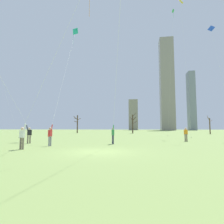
% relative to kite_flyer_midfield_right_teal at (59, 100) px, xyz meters
% --- Properties ---
extents(ground_plane, '(400.00, 400.00, 0.00)m').
position_rel_kite_flyer_midfield_right_teal_xyz_m(ground_plane, '(5.52, -5.70, -4.48)').
color(ground_plane, '#7A934C').
extents(kite_flyer_midfield_right_teal, '(2.78, 13.00, 17.82)m').
position_rel_kite_flyer_midfield_right_teal_xyz_m(kite_flyer_midfield_right_teal, '(0.00, 0.00, 0.00)').
color(kite_flyer_midfield_right_teal, gray).
rests_on(kite_flyer_midfield_right_teal, ground).
extents(kite_flyer_foreground_right_white, '(2.95, 12.62, 17.96)m').
position_rel_kite_flyer_midfield_right_teal_xyz_m(kite_flyer_foreground_right_white, '(5.97, -1.39, -1.34)').
color(kite_flyer_foreground_right_white, '#33384C').
rests_on(kite_flyer_foreground_right_white, ground).
extents(kite_flyer_midfield_center_orange, '(6.07, 1.54, 12.35)m').
position_rel_kite_flyer_midfield_right_teal_xyz_m(kite_flyer_midfield_center_orange, '(0.83, -5.50, -1.15)').
color(kite_flyer_midfield_center_orange, '#726656').
rests_on(kite_flyer_midfield_center_orange, ground).
extents(kite_flyer_far_back_red, '(5.31, 11.10, 19.41)m').
position_rel_kite_flyer_midfield_right_teal_xyz_m(kite_flyer_far_back_red, '(-4.18, -3.12, 1.25)').
color(kite_flyer_far_back_red, '#726656').
rests_on(kite_flyer_far_back_red, ground).
extents(bystander_far_off_by_trees, '(0.48, 0.32, 1.62)m').
position_rel_kite_flyer_midfield_right_teal_xyz_m(bystander_far_off_by_trees, '(13.63, 4.99, -3.57)').
color(bystander_far_off_by_trees, '#726656').
rests_on(bystander_far_off_by_trees, ground).
extents(distant_kite_drifting_left_green, '(1.64, 2.47, 26.20)m').
position_rel_kite_flyer_midfield_right_teal_xyz_m(distant_kite_drifting_left_green, '(15.32, 19.82, 17.46)').
color(distant_kite_drifting_left_green, green).
rests_on(distant_kite_drifting_left_green, ground).
extents(distant_kite_high_overhead_blue, '(2.51, 1.66, 18.04)m').
position_rel_kite_flyer_midfield_right_teal_xyz_m(distant_kite_high_overhead_blue, '(19.97, 12.09, 11.76)').
color(distant_kite_high_overhead_blue, blue).
rests_on(distant_kite_high_overhead_blue, ground).
extents(distant_kite_drifting_right_yellow, '(1.95, 2.78, 22.69)m').
position_rel_kite_flyer_midfield_right_teal_xyz_m(distant_kite_drifting_right_yellow, '(15.36, 11.88, 15.73)').
color(distant_kite_drifting_right_yellow, yellow).
rests_on(distant_kite_drifting_right_yellow, ground).
extents(bare_tree_rightmost, '(2.06, 1.30, 5.61)m').
position_rel_kite_flyer_midfield_right_teal_xyz_m(bare_tree_rightmost, '(-10.97, 37.50, -1.43)').
color(bare_tree_rightmost, '#4C3828').
rests_on(bare_tree_rightmost, ground).
extents(bare_tree_left_of_center, '(2.46, 2.14, 6.19)m').
position_rel_kite_flyer_midfield_right_teal_xyz_m(bare_tree_left_of_center, '(6.44, 37.39, -1.40)').
color(bare_tree_left_of_center, '#423326').
rests_on(bare_tree_left_of_center, ground).
extents(bare_tree_far_right_edge, '(2.27, 2.79, 4.92)m').
position_rel_kite_flyer_midfield_right_teal_xyz_m(bare_tree_far_right_edge, '(27.25, 35.11, -2.03)').
color(bare_tree_far_right_edge, brown).
rests_on(bare_tree_far_right_edge, ground).
extents(skyline_short_annex, '(5.11, 9.37, 48.41)m').
position_rel_kite_flyer_midfield_right_teal_xyz_m(skyline_short_annex, '(51.70, 139.46, 19.72)').
color(skyline_short_annex, gray).
rests_on(skyline_short_annex, ground).
extents(skyline_wide_slab, '(7.34, 7.12, 24.97)m').
position_rel_kite_flyer_midfield_right_teal_xyz_m(skyline_wide_slab, '(4.00, 132.33, 8.01)').
color(skyline_wide_slab, gray).
rests_on(skyline_wide_slab, ground).
extents(skyline_mid_tower_left, '(10.02, 9.51, 69.81)m').
position_rel_kite_flyer_midfield_right_teal_xyz_m(skyline_mid_tower_left, '(29.66, 121.86, 30.43)').
color(skyline_mid_tower_left, gray).
rests_on(skyline_mid_tower_left, ground).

